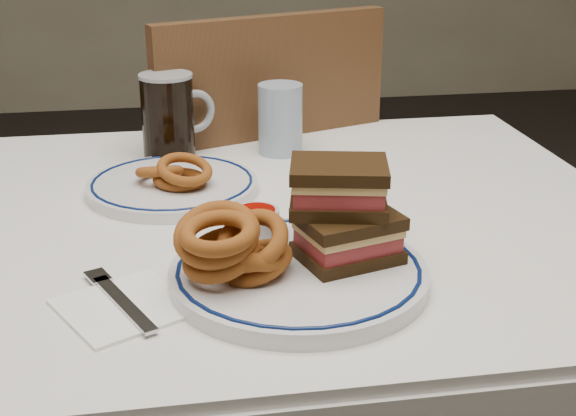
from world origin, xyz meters
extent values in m
cube|color=white|center=(0.00, 0.00, 0.73)|extent=(1.26, 0.86, 0.03)
cylinder|color=#412514|center=(0.54, 0.34, 0.35)|extent=(0.06, 0.06, 0.71)
cube|color=white|center=(0.00, 0.43, 0.65)|extent=(1.26, 0.01, 0.17)
cube|color=#412514|center=(0.11, 0.55, 0.46)|extent=(0.57, 0.57, 0.04)
cylinder|color=#412514|center=(0.23, 0.79, 0.22)|extent=(0.04, 0.04, 0.43)
cylinder|color=#412514|center=(0.35, 0.43, 0.22)|extent=(0.04, 0.04, 0.43)
cylinder|color=#412514|center=(-0.13, 0.67, 0.22)|extent=(0.04, 0.04, 0.43)
cylinder|color=#412514|center=(-0.01, 0.31, 0.22)|extent=(0.04, 0.04, 0.43)
cube|color=#412514|center=(0.18, 0.36, 0.72)|extent=(0.43, 0.18, 0.49)
cylinder|color=silver|center=(0.12, -0.22, 0.76)|extent=(0.29, 0.29, 0.02)
torus|color=#0A1B4F|center=(0.12, -0.22, 0.77)|extent=(0.28, 0.28, 0.01)
cube|color=black|center=(0.18, -0.21, 0.78)|extent=(0.13, 0.11, 0.01)
cube|color=#9F2E30|center=(0.18, -0.21, 0.79)|extent=(0.12, 0.10, 0.02)
cube|color=#DFB363|center=(0.18, -0.21, 0.81)|extent=(0.12, 0.11, 0.01)
cube|color=black|center=(0.18, -0.21, 0.82)|extent=(0.13, 0.11, 0.01)
cube|color=black|center=(0.17, -0.19, 0.83)|extent=(0.12, 0.11, 0.01)
cube|color=#9F2E30|center=(0.17, -0.19, 0.85)|extent=(0.11, 0.10, 0.02)
cube|color=#DFB363|center=(0.17, -0.19, 0.86)|extent=(0.12, 0.10, 0.01)
cube|color=black|center=(0.17, -0.19, 0.88)|extent=(0.12, 0.11, 0.01)
torus|color=#68350D|center=(0.07, -0.22, 0.78)|extent=(0.09, 0.09, 0.04)
torus|color=#68350D|center=(0.06, -0.23, 0.79)|extent=(0.10, 0.09, 0.06)
torus|color=#68350D|center=(0.03, -0.23, 0.80)|extent=(0.09, 0.09, 0.06)
torus|color=#68350D|center=(0.07, -0.23, 0.81)|extent=(0.10, 0.08, 0.08)
torus|color=#68350D|center=(0.03, -0.23, 0.82)|extent=(0.10, 0.10, 0.07)
torus|color=#68350D|center=(0.03, -0.25, 0.83)|extent=(0.09, 0.09, 0.03)
cylinder|color=silver|center=(0.09, -0.12, 0.79)|extent=(0.06, 0.06, 0.03)
cylinder|color=#7F0802|center=(0.09, -0.12, 0.80)|extent=(0.05, 0.05, 0.01)
cylinder|color=black|center=(-0.01, 0.25, 0.82)|extent=(0.08, 0.08, 0.14)
cylinder|color=#92989F|center=(-0.01, 0.25, 0.89)|extent=(0.09, 0.09, 0.01)
torus|color=#92989F|center=(0.03, 0.27, 0.83)|extent=(0.07, 0.04, 0.07)
cylinder|color=#92A7BC|center=(0.18, 0.26, 0.81)|extent=(0.07, 0.07, 0.12)
cylinder|color=silver|center=(-0.01, 0.10, 0.76)|extent=(0.25, 0.25, 0.02)
torus|color=#0A1B4F|center=(-0.01, 0.10, 0.77)|extent=(0.24, 0.24, 0.00)
torus|color=#68350D|center=(0.00, 0.09, 0.77)|extent=(0.08, 0.08, 0.02)
torus|color=#68350D|center=(-0.03, 0.10, 0.78)|extent=(0.07, 0.07, 0.04)
torus|color=#68350D|center=(0.01, 0.08, 0.79)|extent=(0.09, 0.08, 0.04)
cube|color=white|center=(-0.07, -0.25, 0.75)|extent=(0.17, 0.17, 0.00)
cube|color=#B1B0B5|center=(-0.07, -0.25, 0.76)|extent=(0.07, 0.14, 0.00)
cube|color=#B1B0B5|center=(-0.10, -0.18, 0.76)|extent=(0.03, 0.04, 0.00)
camera|label=1|loc=(-0.03, -1.02, 1.17)|focal=50.00mm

